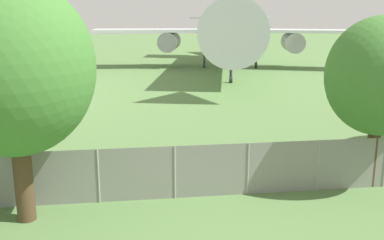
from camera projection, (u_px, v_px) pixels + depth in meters
name	position (u px, v px, depth m)	size (l,w,h in m)	color
perimeter_fence	(248.00, 169.00, 15.54)	(56.07, 0.07, 1.87)	gray
airplane	(231.00, 25.00, 47.93)	(30.20, 39.05, 14.34)	silver
tree_near_hangar	(13.00, 69.00, 12.74)	(4.66, 4.66, 7.25)	#4C3823
tree_left_of_cabin	(380.00, 77.00, 15.63)	(3.80, 3.80, 6.14)	#4C3823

